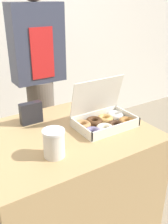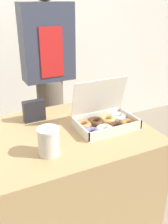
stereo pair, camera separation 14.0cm
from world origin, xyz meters
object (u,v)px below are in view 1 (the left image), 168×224
at_px(coffee_cup, 54,143).
at_px(napkin_holder, 31,113).
at_px(donut_box, 104,120).
at_px(person_customer, 38,68).

xyz_separation_m(coffee_cup, napkin_holder, (0.04, 0.38, -0.00)).
relative_size(coffee_cup, napkin_holder, 1.06).
relative_size(donut_box, coffee_cup, 2.75).
bearing_deg(coffee_cup, donut_box, 18.54).
height_order(napkin_holder, person_customer, person_customer).
bearing_deg(napkin_holder, person_customer, 61.06).
bearing_deg(person_customer, napkin_holder, -118.94).
bearing_deg(donut_box, napkin_holder, 142.68).
distance_m(donut_box, person_customer, 0.74).
bearing_deg(person_customer, coffee_cup, -109.52).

